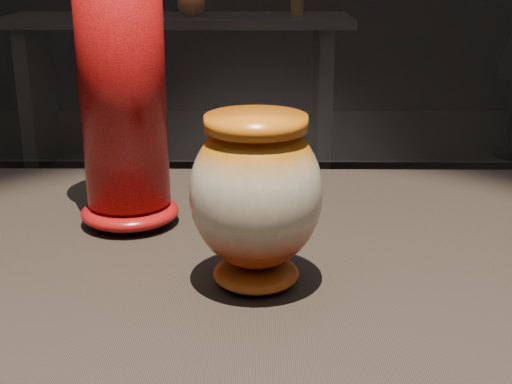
# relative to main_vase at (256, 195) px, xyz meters

# --- Properties ---
(main_vase) EXTENTS (0.17, 0.17, 0.20)m
(main_vase) POSITION_rel_main_vase_xyz_m (0.00, 0.00, 0.00)
(main_vase) COLOR maroon
(main_vase) RESTS_ON display_plinth
(tall_vase) EXTENTS (0.17, 0.17, 0.43)m
(tall_vase) POSITION_rel_main_vase_xyz_m (-0.18, 0.19, 0.10)
(tall_vase) COLOR red
(tall_vase) RESTS_ON display_plinth
(back_shelf) EXTENTS (2.00, 0.60, 0.90)m
(back_shelf) POSITION_rel_main_vase_xyz_m (-0.49, 3.47, -0.37)
(back_shelf) COLOR black
(back_shelf) RESTS_ON ground
(back_vase_left) EXTENTS (0.22, 0.22, 0.16)m
(back_vase_left) POSITION_rel_main_vase_xyz_m (-1.01, 3.52, -0.03)
(back_vase_left) COLOR brown
(back_vase_left) RESTS_ON back_shelf
(back_vase_mid) EXTENTS (0.20, 0.20, 0.17)m
(back_vase_mid) POSITION_rel_main_vase_xyz_m (-0.40, 3.46, -0.02)
(back_vase_mid) COLOR maroon
(back_vase_mid) RESTS_ON back_shelf
(back_vase_right) EXTENTS (0.07, 0.07, 0.12)m
(back_vase_right) POSITION_rel_main_vase_xyz_m (0.20, 3.48, -0.05)
(back_vase_right) COLOR brown
(back_vase_right) RESTS_ON back_shelf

